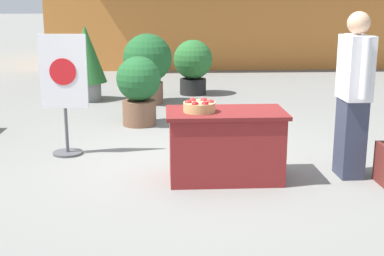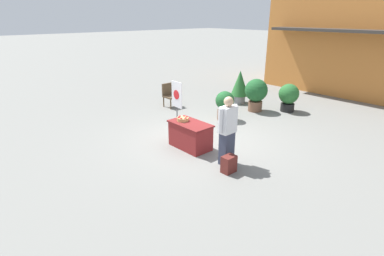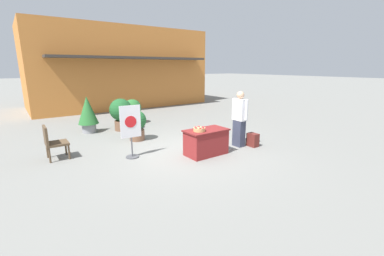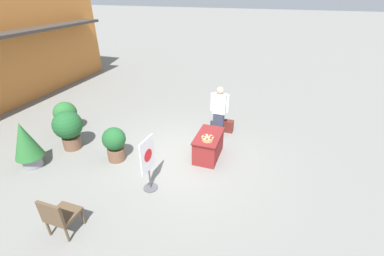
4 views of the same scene
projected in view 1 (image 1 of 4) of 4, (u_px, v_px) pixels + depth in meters
name	position (u px, v px, depth m)	size (l,w,h in m)	color
ground_plane	(197.00, 160.00, 6.36)	(120.00, 120.00, 0.00)	slate
display_table	(225.00, 145.00, 5.61)	(1.24, 0.70, 0.74)	maroon
apple_basket	(199.00, 106.00, 5.46)	(0.33, 0.33, 0.13)	tan
person_visitor	(354.00, 94.00, 5.58)	(0.27, 0.61, 1.74)	#33384C
poster_board	(64.00, 90.00, 6.39)	(0.57, 0.36, 1.46)	#4C4C51
potted_plant_near_left	(193.00, 64.00, 10.51)	(0.77, 0.77, 1.08)	black
potted_plant_near_right	(148.00, 63.00, 9.55)	(0.87, 0.87, 1.26)	brown
potted_plant_far_left	(86.00, 59.00, 9.87)	(0.74, 0.74, 1.39)	gray
potted_plant_far_right	(139.00, 87.00, 7.96)	(0.66, 0.66, 1.04)	brown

